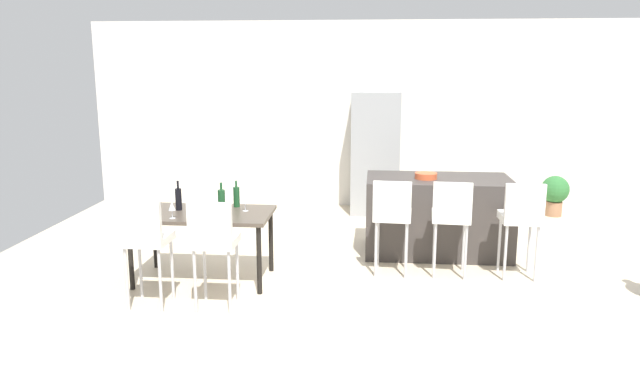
# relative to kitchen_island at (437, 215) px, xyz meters

# --- Properties ---
(ground_plane) EXTENTS (10.00, 10.00, 0.00)m
(ground_plane) POSITION_rel_kitchen_island_xyz_m (-0.28, -0.69, -0.46)
(ground_plane) COLOR beige
(back_wall) EXTENTS (10.00, 0.12, 2.90)m
(back_wall) POSITION_rel_kitchen_island_xyz_m (-0.28, 2.43, 0.99)
(back_wall) COLOR silver
(back_wall) RESTS_ON ground_plane
(kitchen_island) EXTENTS (1.70, 0.92, 0.92)m
(kitchen_island) POSITION_rel_kitchen_island_xyz_m (0.00, 0.00, 0.00)
(kitchen_island) COLOR #383330
(kitchen_island) RESTS_ON ground_plane
(bar_chair_left) EXTENTS (0.43, 0.43, 1.05)m
(bar_chair_left) POSITION_rel_kitchen_island_xyz_m (-0.57, -0.84, 0.24)
(bar_chair_left) COLOR white
(bar_chair_left) RESTS_ON ground_plane
(bar_chair_middle) EXTENTS (0.43, 0.43, 1.05)m
(bar_chair_middle) POSITION_rel_kitchen_island_xyz_m (0.06, -0.84, 0.24)
(bar_chair_middle) COLOR white
(bar_chair_middle) RESTS_ON ground_plane
(bar_chair_right) EXTENTS (0.40, 0.40, 1.05)m
(bar_chair_right) POSITION_rel_kitchen_island_xyz_m (0.78, -0.84, 0.24)
(bar_chair_right) COLOR white
(bar_chair_right) RESTS_ON ground_plane
(dining_table) EXTENTS (1.43, 0.80, 0.74)m
(dining_table) POSITION_rel_kitchen_island_xyz_m (-2.54, -1.20, 0.21)
(dining_table) COLOR #4C4238
(dining_table) RESTS_ON ground_plane
(dining_chair_near) EXTENTS (0.41, 0.41, 1.05)m
(dining_chair_near) POSITION_rel_kitchen_island_xyz_m (-2.86, -1.96, 0.24)
(dining_chair_near) COLOR white
(dining_chair_near) RESTS_ON ground_plane
(dining_chair_far) EXTENTS (0.40, 0.40, 1.05)m
(dining_chair_far) POSITION_rel_kitchen_island_xyz_m (-2.22, -1.96, 0.24)
(dining_chair_far) COLOR white
(dining_chair_far) RESTS_ON ground_plane
(wine_bottle_end) EXTENTS (0.07, 0.07, 0.29)m
(wine_bottle_end) POSITION_rel_kitchen_island_xyz_m (-2.24, -0.93, 0.39)
(wine_bottle_end) COLOR #194723
(wine_bottle_end) RESTS_ON dining_table
(wine_bottle_left) EXTENTS (0.08, 0.08, 0.30)m
(wine_bottle_left) POSITION_rel_kitchen_island_xyz_m (-2.36, -1.09, 0.40)
(wine_bottle_left) COLOR #194723
(wine_bottle_left) RESTS_ON dining_table
(wine_bottle_inner) EXTENTS (0.07, 0.07, 0.31)m
(wine_bottle_inner) POSITION_rel_kitchen_island_xyz_m (-2.81, -1.13, 0.40)
(wine_bottle_inner) COLOR black
(wine_bottle_inner) RESTS_ON dining_table
(wine_glass_middle) EXTENTS (0.07, 0.07, 0.17)m
(wine_glass_middle) POSITION_rel_kitchen_island_xyz_m (-2.77, -1.48, 0.40)
(wine_glass_middle) COLOR silver
(wine_glass_middle) RESTS_ON dining_table
(wine_glass_right) EXTENTS (0.07, 0.07, 0.17)m
(wine_glass_right) POSITION_rel_kitchen_island_xyz_m (-2.10, -1.10, 0.40)
(wine_glass_right) COLOR silver
(wine_glass_right) RESTS_ON dining_table
(refrigerator) EXTENTS (0.72, 0.68, 1.84)m
(refrigerator) POSITION_rel_kitchen_island_xyz_m (-0.76, 1.99, 0.46)
(refrigerator) COLOR #939699
(refrigerator) RESTS_ON ground_plane
(fruit_bowl) EXTENTS (0.26, 0.26, 0.07)m
(fruit_bowl) POSITION_rel_kitchen_island_xyz_m (-0.16, -0.06, 0.50)
(fruit_bowl) COLOR #C6512D
(fruit_bowl) RESTS_ON kitchen_island
(potted_plant) EXTENTS (0.41, 0.41, 0.61)m
(potted_plant) POSITION_rel_kitchen_island_xyz_m (1.94, 1.98, -0.10)
(potted_plant) COLOR #996B4C
(potted_plant) RESTS_ON ground_plane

